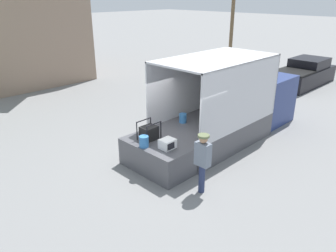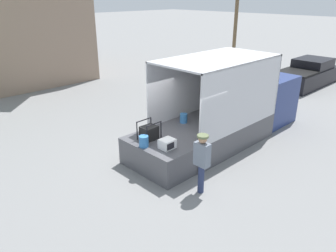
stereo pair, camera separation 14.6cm
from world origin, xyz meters
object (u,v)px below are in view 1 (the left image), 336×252
at_px(orange_bucket, 144,142).
at_px(pickup_truck_black, 304,74).
at_px(worker_person, 203,157).
at_px(box_truck, 237,110).
at_px(microwave, 167,144).
at_px(utility_pole, 233,5).
at_px(portable_generator, 149,133).

distance_m(orange_bucket, pickup_truck_black, 14.27).
distance_m(worker_person, pickup_truck_black, 14.12).
relative_size(box_truck, pickup_truck_black, 1.32).
distance_m(microwave, utility_pole, 18.64).
height_order(microwave, portable_generator, portable_generator).
bearing_deg(box_truck, portable_generator, 175.06).
bearing_deg(orange_bucket, box_truck, -0.88).
bearing_deg(pickup_truck_black, microwave, -172.59).
bearing_deg(orange_bucket, pickup_truck_black, 4.88).
height_order(portable_generator, utility_pole, utility_pole).
bearing_deg(utility_pole, pickup_truck_black, -107.52).
xyz_separation_m(portable_generator, orange_bucket, (-0.50, -0.31, -0.06)).
distance_m(worker_person, utility_pole, 19.31).
distance_m(box_truck, orange_bucket, 4.93).
bearing_deg(utility_pole, box_truck, -143.90).
relative_size(portable_generator, orange_bucket, 1.78).
distance_m(portable_generator, worker_person, 2.25).
relative_size(worker_person, utility_pole, 0.21).
bearing_deg(portable_generator, worker_person, -91.32).
xyz_separation_m(orange_bucket, utility_pole, (16.45, 8.33, 3.37)).
bearing_deg(worker_person, utility_pole, 32.71).
bearing_deg(portable_generator, utility_pole, 26.71).
bearing_deg(pickup_truck_black, portable_generator, -176.22).
bearing_deg(microwave, pickup_truck_black, 7.41).
distance_m(microwave, portable_generator, 0.89).
relative_size(portable_generator, worker_person, 0.35).
height_order(box_truck, orange_bucket, box_truck).
height_order(pickup_truck_black, utility_pole, utility_pole).
bearing_deg(worker_person, orange_bucket, 103.08).
height_order(worker_person, utility_pole, utility_pole).
xyz_separation_m(box_truck, microwave, (-4.48, -0.50, 0.16)).
bearing_deg(worker_person, pickup_truck_black, 12.93).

